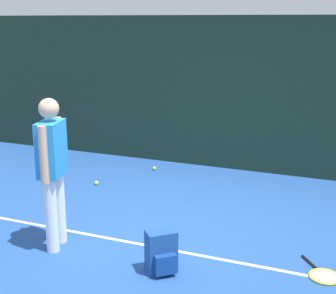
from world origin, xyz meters
The scene contains 8 objects.
ground_plane centered at (0.00, 0.00, 0.00)m, with size 12.00×12.00×0.00m, color #234C93.
back_fence centered at (0.00, 3.00, 1.28)m, with size 10.00×0.10×2.57m, color #192D23.
court_line centered at (0.00, -0.27, 0.00)m, with size 9.00×0.05×0.00m, color white.
tennis_player centered at (-0.93, -0.67, 0.97)m, with size 0.31×0.52×1.70m.
tennis_racket centered at (1.94, -0.22, 0.01)m, with size 0.50×0.60×0.03m.
backpack centered at (0.40, -0.75, 0.21)m, with size 0.38×0.38×0.44m.
tennis_ball_near_player centered at (-1.06, 2.38, 0.03)m, with size 0.07×0.07×0.07m, color #CCE033.
tennis_ball_by_fence centered at (-1.59, 1.33, 0.03)m, with size 0.07×0.07×0.07m, color #CCE033.
Camera 1 is at (2.16, -4.88, 2.51)m, focal length 51.96 mm.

